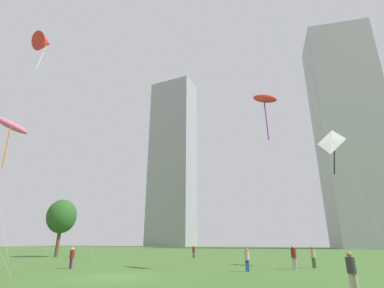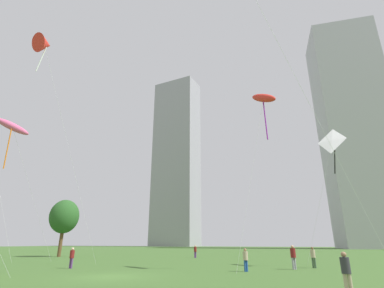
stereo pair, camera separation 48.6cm
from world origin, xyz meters
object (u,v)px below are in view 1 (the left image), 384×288
at_px(person_standing_1, 352,269).
at_px(person_standing_3, 194,251).
at_px(kite_flying_4, 44,43).
at_px(person_standing_6, 72,256).
at_px(person_standing_5, 313,256).
at_px(kite_flying_3, 11,126).
at_px(person_standing_4, 294,255).
at_px(park_tree_0, 62,216).
at_px(distant_highrise_0, 172,159).
at_px(distant_highrise_1, 350,130).
at_px(kite_flying_6, 331,143).
at_px(person_standing_0, 247,258).
at_px(kite_flying_2, 264,99).

height_order(person_standing_1, person_standing_3, person_standing_3).
distance_m(person_standing_1, kite_flying_4, 29.70).
bearing_deg(person_standing_6, person_standing_1, -11.12).
relative_size(person_standing_5, kite_flying_3, 0.12).
relative_size(person_standing_4, park_tree_0, 0.22).
xyz_separation_m(distant_highrise_0, distant_highrise_1, (87.78, -33.11, -6.42)).
xyz_separation_m(person_standing_5, distant_highrise_1, (21.54, 88.67, 41.34)).
bearing_deg(distant_highrise_1, distant_highrise_0, 152.95).
xyz_separation_m(person_standing_1, kite_flying_6, (1.96, 14.37, 9.87)).
bearing_deg(person_standing_5, person_standing_0, 53.44).
height_order(person_standing_0, person_standing_3, person_standing_3).
height_order(person_standing_5, kite_flying_4, kite_flying_4).
distance_m(person_standing_3, person_standing_4, 19.08).
distance_m(person_standing_3, distant_highrise_0, 130.41).
distance_m(person_standing_6, distant_highrise_1, 111.56).
bearing_deg(kite_flying_2, person_standing_0, -157.13).
distance_m(person_standing_0, person_standing_6, 13.66).
xyz_separation_m(kite_flying_4, park_tree_0, (-12.12, 18.10, -14.32)).
bearing_deg(person_standing_6, distant_highrise_0, 116.60).
bearing_deg(person_standing_3, person_standing_5, -90.03).
relative_size(kite_flying_3, park_tree_0, 1.62).
bearing_deg(distant_highrise_0, person_standing_6, -63.72).
distance_m(person_standing_4, person_standing_6, 17.38).
distance_m(person_standing_1, park_tree_0, 40.79).
bearing_deg(kite_flying_3, person_standing_1, -7.96).
xyz_separation_m(person_standing_0, person_standing_1, (5.51, -8.09, 0.02)).
height_order(person_standing_0, distant_highrise_1, distant_highrise_1).
distance_m(person_standing_1, person_standing_5, 13.00).
height_order(kite_flying_3, park_tree_0, kite_flying_3).
height_order(kite_flying_2, distant_highrise_0, distant_highrise_0).
height_order(person_standing_4, park_tree_0, park_tree_0).
xyz_separation_m(kite_flying_3, distant_highrise_1, (46.48, 98.01, 30.10)).
bearing_deg(person_standing_6, person_standing_0, 15.41).
height_order(kite_flying_2, kite_flying_6, kite_flying_2).
bearing_deg(distant_highrise_0, person_standing_5, -55.69).
relative_size(kite_flying_3, distant_highrise_1, 0.15).
relative_size(person_standing_4, kite_flying_3, 0.13).
bearing_deg(kite_flying_4, person_standing_1, -6.76).
bearing_deg(distant_highrise_1, person_standing_0, -111.98).
bearing_deg(park_tree_0, person_standing_0, -23.44).
bearing_deg(kite_flying_6, person_standing_1, -97.75).
distance_m(person_standing_1, person_standing_4, 11.32).
height_order(person_standing_1, kite_flying_2, kite_flying_2).
height_order(person_standing_5, kite_flying_2, kite_flying_2).
relative_size(park_tree_0, distant_highrise_1, 0.10).
xyz_separation_m(kite_flying_4, distant_highrise_1, (43.26, 98.94, 22.35)).
height_order(person_standing_1, person_standing_4, person_standing_4).
xyz_separation_m(kite_flying_2, kite_flying_4, (-19.31, -6.31, 6.31)).
distance_m(kite_flying_4, park_tree_0, 26.07).
xyz_separation_m(kite_flying_2, kite_flying_3, (-22.53, -5.38, -1.44)).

